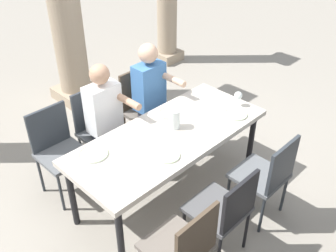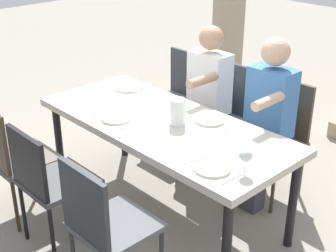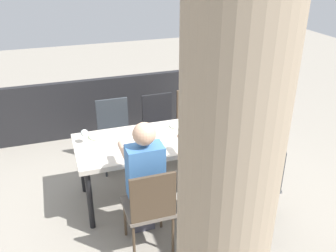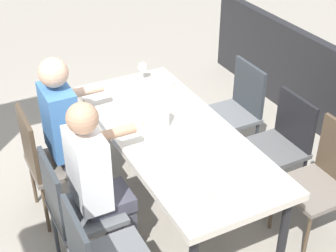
# 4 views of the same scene
# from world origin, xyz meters

# --- Properties ---
(ground_plane) EXTENTS (16.00, 16.00, 0.00)m
(ground_plane) POSITION_xyz_m (0.00, 0.00, 0.00)
(ground_plane) COLOR gray
(dining_table) EXTENTS (1.97, 0.84, 0.75)m
(dining_table) POSITION_xyz_m (0.00, 0.00, 0.69)
(dining_table) COLOR beige
(dining_table) RESTS_ON ground
(chair_west_south) EXTENTS (0.44, 0.44, 0.91)m
(chair_west_south) POSITION_xyz_m (-0.71, -0.84, 0.53)
(chair_west_south) COLOR #6A6158
(chair_west_south) RESTS_ON ground
(chair_mid_north) EXTENTS (0.44, 0.44, 0.93)m
(chair_mid_north) POSITION_xyz_m (-0.21, 0.84, 0.54)
(chair_mid_north) COLOR #5B5E61
(chair_mid_north) RESTS_ON ground
(chair_mid_south) EXTENTS (0.44, 0.44, 0.90)m
(chair_mid_south) POSITION_xyz_m (-0.21, -0.84, 0.53)
(chair_mid_south) COLOR #4F4F50
(chair_mid_south) RESTS_ON ground
(chair_east_north) EXTENTS (0.44, 0.44, 0.93)m
(chair_east_north) POSITION_xyz_m (0.41, 0.84, 0.53)
(chair_east_north) COLOR #6A6158
(chair_east_north) RESTS_ON ground
(chair_east_south) EXTENTS (0.44, 0.44, 0.91)m
(chair_east_south) POSITION_xyz_m (0.41, -0.84, 0.52)
(chair_east_south) COLOR #5B5E61
(chair_east_south) RESTS_ON ground
(diner_woman_green) EXTENTS (0.35, 0.49, 1.29)m
(diner_woman_green) POSITION_xyz_m (-0.21, 0.66, 0.69)
(diner_woman_green) COLOR #3F3F4C
(diner_woman_green) RESTS_ON ground
(diner_man_white) EXTENTS (0.34, 0.49, 1.32)m
(diner_man_white) POSITION_xyz_m (0.41, 0.65, 0.71)
(diner_man_white) COLOR #3F3F4C
(diner_man_white) RESTS_ON ground
(plate_0) EXTENTS (0.25, 0.25, 0.02)m
(plate_0) POSITION_xyz_m (-0.69, 0.24, 0.76)
(plate_0) COLOR white
(plate_0) RESTS_ON dining_table
(fork_0) EXTENTS (0.03, 0.17, 0.01)m
(fork_0) POSITION_xyz_m (-0.84, 0.24, 0.76)
(fork_0) COLOR silver
(fork_0) RESTS_ON dining_table
(spoon_0) EXTENTS (0.02, 0.17, 0.01)m
(spoon_0) POSITION_xyz_m (-0.54, 0.24, 0.76)
(spoon_0) COLOR silver
(spoon_0) RESTS_ON dining_table
(plate_1) EXTENTS (0.22, 0.22, 0.02)m
(plate_1) POSITION_xyz_m (-0.25, -0.23, 0.76)
(plate_1) COLOR white
(plate_1) RESTS_ON dining_table
(fork_1) EXTENTS (0.02, 0.17, 0.01)m
(fork_1) POSITION_xyz_m (-0.40, -0.23, 0.76)
(fork_1) COLOR silver
(fork_1) RESTS_ON dining_table
(spoon_1) EXTENTS (0.03, 0.17, 0.01)m
(spoon_1) POSITION_xyz_m (-0.10, -0.23, 0.76)
(spoon_1) COLOR silver
(spoon_1) RESTS_ON dining_table
(plate_2) EXTENTS (0.21, 0.21, 0.02)m
(plate_2) POSITION_xyz_m (0.23, 0.24, 0.76)
(plate_2) COLOR silver
(plate_2) RESTS_ON dining_table
(fork_2) EXTENTS (0.02, 0.17, 0.01)m
(fork_2) POSITION_xyz_m (0.08, 0.24, 0.76)
(fork_2) COLOR silver
(fork_2) RESTS_ON dining_table
(spoon_2) EXTENTS (0.02, 0.17, 0.01)m
(spoon_2) POSITION_xyz_m (0.38, 0.24, 0.76)
(spoon_2) COLOR silver
(spoon_2) RESTS_ON dining_table
(plate_3) EXTENTS (0.23, 0.23, 0.02)m
(plate_3) POSITION_xyz_m (0.69, -0.25, 0.76)
(plate_3) COLOR white
(plate_3) RESTS_ON dining_table
(wine_glass_3) EXTENTS (0.08, 0.08, 0.16)m
(wine_glass_3) POSITION_xyz_m (0.85, -0.15, 0.87)
(wine_glass_3) COLOR white
(wine_glass_3) RESTS_ON dining_table
(fork_3) EXTENTS (0.03, 0.17, 0.01)m
(fork_3) POSITION_xyz_m (0.54, -0.25, 0.76)
(fork_3) COLOR silver
(fork_3) RESTS_ON dining_table
(spoon_3) EXTENTS (0.02, 0.17, 0.01)m
(spoon_3) POSITION_xyz_m (0.84, -0.25, 0.76)
(spoon_3) COLOR silver
(spoon_3) RESTS_ON dining_table
(water_pitcher) EXTENTS (0.11, 0.11, 0.19)m
(water_pitcher) POSITION_xyz_m (0.10, 0.04, 0.84)
(water_pitcher) COLOR white
(water_pitcher) RESTS_ON dining_table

